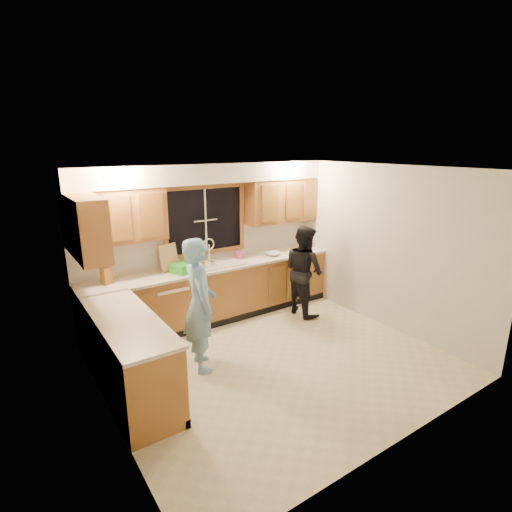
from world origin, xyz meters
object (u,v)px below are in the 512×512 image
(knife_block, at_px, (107,276))
(bowl, at_px, (273,254))
(sink, at_px, (215,268))
(woman, at_px, (304,270))
(dish_crate, at_px, (182,268))
(dishwasher, at_px, (167,307))
(soap_bottle, at_px, (239,253))
(stove, at_px, (146,381))
(man, at_px, (200,305))

(knife_block, relative_size, bowl, 0.99)
(sink, xyz_separation_m, woman, (1.33, -0.63, -0.11))
(knife_block, xyz_separation_m, dish_crate, (1.07, -0.10, -0.05))
(dishwasher, relative_size, soap_bottle, 4.03)
(sink, bearing_deg, stove, -134.61)
(dishwasher, bearing_deg, dish_crate, -10.79)
(stove, distance_m, woman, 3.36)
(woman, relative_size, dish_crate, 5.19)
(knife_block, distance_m, dish_crate, 1.08)
(knife_block, xyz_separation_m, soap_bottle, (2.18, 0.06, -0.02))
(sink, bearing_deg, man, -125.80)
(sink, distance_m, stove, 2.60)
(dishwasher, distance_m, dish_crate, 0.64)
(stove, xyz_separation_m, soap_bottle, (2.32, 1.92, 0.57))
(woman, bearing_deg, man, 105.15)
(bowl, bearing_deg, stove, -148.90)
(stove, bearing_deg, sink, 45.39)
(soap_bottle, xyz_separation_m, bowl, (0.59, -0.17, -0.07))
(dishwasher, bearing_deg, soap_bottle, 4.73)
(stove, relative_size, bowl, 3.75)
(dishwasher, distance_m, bowl, 2.03)
(man, xyz_separation_m, knife_block, (-0.79, 1.24, 0.18))
(dishwasher, xyz_separation_m, stove, (-0.95, -1.81, 0.04))
(stove, relative_size, man, 0.53)
(bowl, bearing_deg, soap_bottle, 163.78)
(woman, height_order, dish_crate, woman)
(dishwasher, relative_size, bowl, 3.42)
(woman, relative_size, soap_bottle, 7.45)
(dishwasher, bearing_deg, man, -90.83)
(woman, xyz_separation_m, knife_block, (-2.99, 0.66, 0.28))
(woman, distance_m, soap_bottle, 1.12)
(dishwasher, distance_m, stove, 2.04)
(dish_crate, height_order, bowl, dish_crate)
(sink, height_order, soap_bottle, sink)
(dishwasher, height_order, stove, stove)
(woman, height_order, knife_block, woman)
(man, distance_m, soap_bottle, 1.91)
(stove, height_order, soap_bottle, soap_bottle)
(stove, relative_size, woman, 0.59)
(woman, height_order, bowl, woman)
(soap_bottle, bearing_deg, man, -136.82)
(woman, bearing_deg, bowl, 22.33)
(sink, bearing_deg, dishwasher, -179.01)
(stove, relative_size, soap_bottle, 4.43)
(man, height_order, woman, man)
(stove, bearing_deg, dishwasher, 62.31)
(sink, distance_m, woman, 1.47)
(knife_block, distance_m, soap_bottle, 2.18)
(stove, distance_m, dish_crate, 2.20)
(sink, bearing_deg, knife_block, 178.68)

